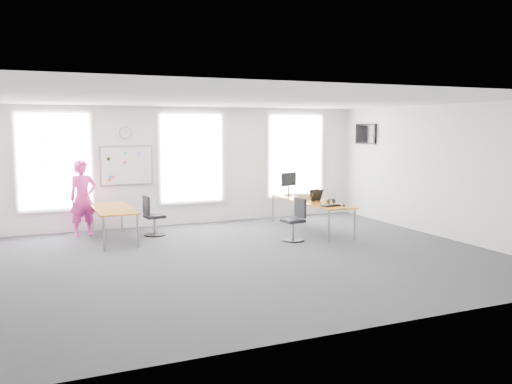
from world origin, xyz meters
name	(u,v)px	position (x,y,z in m)	size (l,w,h in m)	color
floor	(238,258)	(0.00, 0.00, 0.00)	(10.00, 10.00, 0.00)	#252429
ceiling	(238,99)	(0.00, 0.00, 3.00)	(10.00, 10.00, 0.00)	silver
wall_back	(180,166)	(0.00, 4.00, 1.50)	(10.00, 10.00, 0.00)	white
wall_front	(361,210)	(0.00, -4.00, 1.50)	(10.00, 10.00, 0.00)	white
wall_right	(445,171)	(5.00, 0.00, 1.50)	(10.00, 10.00, 0.00)	white
window_left	(54,161)	(-3.00, 3.97, 1.70)	(1.60, 0.06, 2.20)	white
window_mid	(191,158)	(0.30, 3.97, 1.70)	(1.60, 0.06, 2.20)	white
window_right	(295,156)	(3.30, 3.97, 1.70)	(1.60, 0.06, 2.20)	white
desk_right	(310,202)	(2.70, 2.02, 0.67)	(0.79, 2.95, 0.72)	orange
desk_left	(113,211)	(-1.91, 2.60, 0.67)	(0.80, 2.00, 0.73)	orange
chair_right	(295,222)	(1.75, 1.02, 0.41)	(0.50, 0.50, 0.93)	black
chair_left	(152,218)	(-1.01, 2.82, 0.40)	(0.49, 0.49, 0.92)	black
person	(83,198)	(-2.45, 3.44, 0.87)	(0.64, 0.42, 1.75)	#EE309B
whiteboard	(127,166)	(-1.35, 3.97, 1.55)	(1.20, 0.03, 0.90)	white
wall_clock	(126,133)	(-1.35, 3.97, 2.35)	(0.30, 0.30, 0.04)	gray
tv	(366,134)	(4.95, 3.00, 2.30)	(0.06, 0.90, 0.55)	black
keyboard	(331,206)	(2.64, 0.96, 0.73)	(0.45, 0.16, 0.02)	black
mouse	(344,205)	(2.89, 0.84, 0.74)	(0.07, 0.11, 0.04)	black
lens_cap	(329,204)	(2.80, 1.32, 0.72)	(0.06, 0.06, 0.01)	black
headphones	(331,201)	(2.87, 1.36, 0.77)	(0.19, 0.10, 0.11)	black
laptop_sleeve	(316,195)	(2.76, 1.86, 0.86)	(0.36, 0.29, 0.28)	black
paper_stack	(302,196)	(2.64, 2.34, 0.78)	(0.36, 0.27, 0.12)	beige
monitor	(289,181)	(2.68, 3.15, 1.07)	(0.51, 0.23, 0.59)	black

